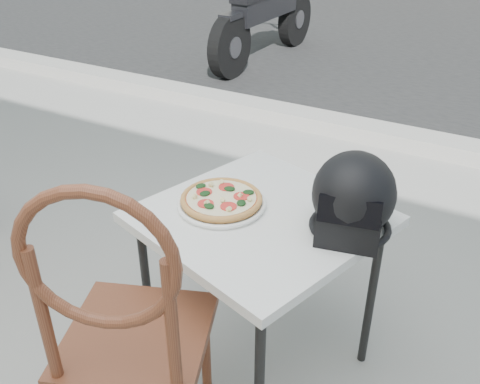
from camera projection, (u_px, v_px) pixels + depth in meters
The scene contains 8 objects.
street_asphalt at pixel (455, 31), 7.25m from camera, with size 30.00×8.00×0.00m, color black.
curb at pixel (364, 131), 4.20m from camera, with size 30.00×0.25×0.12m, color gray.
cafe_table_main at pixel (260, 229), 1.95m from camera, with size 0.95×0.95×0.72m.
plate at pixel (221, 204), 1.96m from camera, with size 0.37×0.37×0.02m.
pizza at pixel (221, 199), 1.95m from camera, with size 0.39×0.39×0.04m.
helmet at pixel (353, 199), 1.76m from camera, with size 0.33×0.34×0.29m.
cafe_chair_main at pixel (124, 322), 1.55m from camera, with size 0.57×0.57×1.16m.
motorcycle at pixel (266, 18), 5.84m from camera, with size 0.55×2.12×1.05m.
Camera 1 is at (1.03, -0.86, 1.75)m, focal length 40.00 mm.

